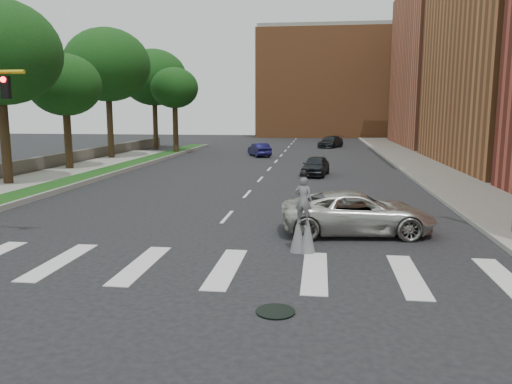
{
  "coord_description": "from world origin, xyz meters",
  "views": [
    {
      "loc": [
        3.94,
        -12.73,
        4.54
      ],
      "look_at": [
        1.72,
        4.48,
        1.7
      ],
      "focal_mm": 35.0,
      "sensor_mm": 36.0,
      "label": 1
    }
  ],
  "objects": [
    {
      "name": "ground_plane",
      "position": [
        0.0,
        0.0,
        0.0
      ],
      "size": [
        160.0,
        160.0,
        0.0
      ],
      "primitive_type": "plane",
      "color": "black",
      "rests_on": "ground"
    },
    {
      "name": "grass_median",
      "position": [
        -11.5,
        20.0,
        0.12
      ],
      "size": [
        2.0,
        60.0,
        0.25
      ],
      "primitive_type": "cube",
      "color": "#144112",
      "rests_on": "ground"
    },
    {
      "name": "median_curb",
      "position": [
        -10.45,
        20.0,
        0.14
      ],
      "size": [
        0.2,
        60.0,
        0.28
      ],
      "primitive_type": "cube",
      "color": "gray",
      "rests_on": "ground"
    },
    {
      "name": "sidewalk_right",
      "position": [
        12.5,
        25.0,
        0.09
      ],
      "size": [
        5.0,
        90.0,
        0.18
      ],
      "primitive_type": "cube",
      "color": "gray",
      "rests_on": "ground"
    },
    {
      "name": "stone_wall",
      "position": [
        -17.0,
        22.0,
        0.55
      ],
      "size": [
        0.5,
        56.0,
        1.1
      ],
      "primitive_type": "cube",
      "color": "#544F48",
      "rests_on": "ground"
    },
    {
      "name": "manhole",
      "position": [
        3.0,
        -2.0,
        0.02
      ],
      "size": [
        0.9,
        0.9,
        0.04
      ],
      "primitive_type": "cylinder",
      "color": "black",
      "rests_on": "ground"
    },
    {
      "name": "building_far",
      "position": [
        22.0,
        54.0,
        10.0
      ],
      "size": [
        16.0,
        22.0,
        20.0
      ],
      "primitive_type": "cube",
      "color": "#BA6044",
      "rests_on": "ground"
    },
    {
      "name": "building_backdrop",
      "position": [
        6.0,
        78.0,
        9.0
      ],
      "size": [
        26.0,
        14.0,
        18.0
      ],
      "primitive_type": "cube",
      "color": "#A15C32",
      "rests_on": "ground"
    },
    {
      "name": "stilt_performer",
      "position": [
        3.44,
        2.98,
        1.0
      ],
      "size": [
        0.83,
        0.6,
        2.69
      ],
      "rotation": [
        0.0,
        0.0,
        2.89
      ],
      "color": "black",
      "rests_on": "ground"
    },
    {
      "name": "suv_crossing",
      "position": [
        5.36,
        5.74,
        0.78
      ],
      "size": [
        5.88,
        3.18,
        1.56
      ],
      "primitive_type": "imported",
      "rotation": [
        0.0,
        0.0,
        1.68
      ],
      "color": "beige",
      "rests_on": "ground"
    },
    {
      "name": "car_near",
      "position": [
        3.64,
        22.43,
        0.69
      ],
      "size": [
        2.21,
        4.26,
        1.39
      ],
      "primitive_type": "imported",
      "rotation": [
        0.0,
        0.0,
        -0.15
      ],
      "color": "black",
      "rests_on": "ground"
    },
    {
      "name": "car_mid",
      "position": [
        -2.11,
        36.73,
        0.67
      ],
      "size": [
        2.88,
        4.28,
        1.33
      ],
      "primitive_type": "imported",
      "rotation": [
        0.0,
        0.0,
        3.54
      ],
      "color": "#16154B",
      "rests_on": "ground"
    },
    {
      "name": "car_far",
      "position": [
        5.21,
        49.74,
        0.7
      ],
      "size": [
        3.66,
        5.21,
        1.4
      ],
      "primitive_type": "imported",
      "rotation": [
        0.0,
        0.0,
        -0.39
      ],
      "color": "black",
      "rests_on": "ground"
    },
    {
      "name": "tree_3",
      "position": [
        -15.07,
        23.08,
        6.38
      ],
      "size": [
        5.4,
        5.4,
        8.72
      ],
      "color": "black",
      "rests_on": "ground"
    },
    {
      "name": "tree_4",
      "position": [
        -15.53,
        31.93,
        8.62
      ],
      "size": [
        7.8,
        7.8,
        11.96
      ],
      "color": "black",
      "rests_on": "ground"
    },
    {
      "name": "tree_5",
      "position": [
        -15.18,
        43.83,
        8.25
      ],
      "size": [
        7.52,
        7.52,
        11.47
      ],
      "color": "black",
      "rests_on": "ground"
    },
    {
      "name": "tree_6",
      "position": [
        -11.14,
        38.29,
        6.77
      ],
      "size": [
        4.91,
        4.91,
        8.93
      ],
      "color": "black",
      "rests_on": "ground"
    }
  ]
}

